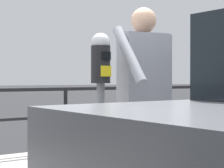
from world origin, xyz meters
The scene contains 2 objects.
parking_meter centered at (-0.12, 0.35, 1.25)m, with size 0.17×0.18×1.51m.
pedestrian_at_meter centered at (0.38, 0.36, 1.19)m, with size 0.68×0.52×1.78m.
Camera 1 is at (-2.03, -2.54, 1.28)m, focal length 65.22 mm.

